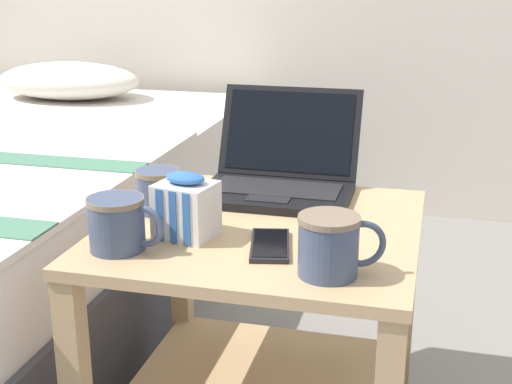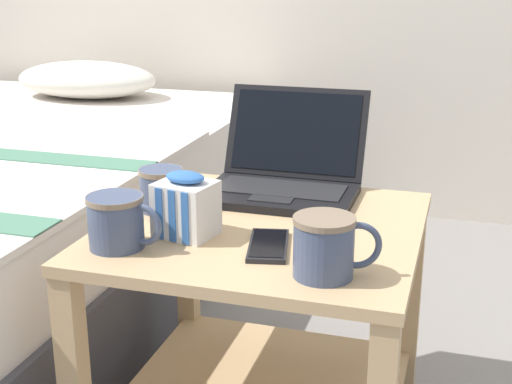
{
  "view_description": "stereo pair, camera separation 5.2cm",
  "coord_description": "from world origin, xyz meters",
  "px_view_note": "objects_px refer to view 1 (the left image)",
  "views": [
    {
      "loc": [
        0.31,
        -1.26,
        0.99
      ],
      "look_at": [
        0.0,
        -0.04,
        0.59
      ],
      "focal_mm": 50.0,
      "sensor_mm": 36.0,
      "label": 1
    },
    {
      "loc": [
        0.36,
        -1.24,
        0.99
      ],
      "look_at": [
        0.0,
        -0.04,
        0.59
      ],
      "focal_mm": 50.0,
      "sensor_mm": 36.0,
      "label": 2
    }
  ],
  "objects_px": {
    "mug_front_left": "(160,188)",
    "laptop": "(280,173)",
    "mug_mid_center": "(118,221)",
    "snack_bag": "(186,207)",
    "cell_phone": "(270,245)",
    "mug_front_right": "(331,243)"
  },
  "relations": [
    {
      "from": "mug_mid_center",
      "to": "mug_front_right",
      "type": "bearing_deg",
      "value": -2.18
    },
    {
      "from": "mug_mid_center",
      "to": "snack_bag",
      "type": "relative_size",
      "value": 1.16
    },
    {
      "from": "mug_mid_center",
      "to": "snack_bag",
      "type": "xyz_separation_m",
      "value": [
        0.09,
        0.09,
        0.0
      ]
    },
    {
      "from": "laptop",
      "to": "mug_front_right",
      "type": "height_order",
      "value": "laptop"
    },
    {
      "from": "mug_front_left",
      "to": "snack_bag",
      "type": "distance_m",
      "value": 0.15
    },
    {
      "from": "mug_front_right",
      "to": "snack_bag",
      "type": "relative_size",
      "value": 1.16
    },
    {
      "from": "mug_front_left",
      "to": "mug_mid_center",
      "type": "relative_size",
      "value": 0.9
    },
    {
      "from": "cell_phone",
      "to": "mug_front_left",
      "type": "bearing_deg",
      "value": 152.78
    },
    {
      "from": "mug_front_left",
      "to": "mug_front_right",
      "type": "distance_m",
      "value": 0.44
    },
    {
      "from": "mug_mid_center",
      "to": "cell_phone",
      "type": "xyz_separation_m",
      "value": [
        0.26,
        0.07,
        -0.05
      ]
    },
    {
      "from": "laptop",
      "to": "mug_front_right",
      "type": "xyz_separation_m",
      "value": [
        0.18,
        -0.41,
        0.01
      ]
    },
    {
      "from": "mug_front_left",
      "to": "laptop",
      "type": "bearing_deg",
      "value": 42.22
    },
    {
      "from": "laptop",
      "to": "mug_front_right",
      "type": "distance_m",
      "value": 0.45
    },
    {
      "from": "laptop",
      "to": "cell_phone",
      "type": "relative_size",
      "value": 2.03
    },
    {
      "from": "mug_front_left",
      "to": "mug_mid_center",
      "type": "distance_m",
      "value": 0.21
    },
    {
      "from": "laptop",
      "to": "snack_bag",
      "type": "height_order",
      "value": "laptop"
    },
    {
      "from": "mug_front_left",
      "to": "mug_front_right",
      "type": "relative_size",
      "value": 0.91
    },
    {
      "from": "mug_front_left",
      "to": "snack_bag",
      "type": "relative_size",
      "value": 1.05
    },
    {
      "from": "mug_front_right",
      "to": "laptop",
      "type": "bearing_deg",
      "value": 113.08
    },
    {
      "from": "mug_front_right",
      "to": "cell_phone",
      "type": "distance_m",
      "value": 0.16
    },
    {
      "from": "laptop",
      "to": "mug_front_left",
      "type": "height_order",
      "value": "laptop"
    },
    {
      "from": "mug_front_left",
      "to": "mug_front_right",
      "type": "bearing_deg",
      "value": -30.27
    }
  ]
}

